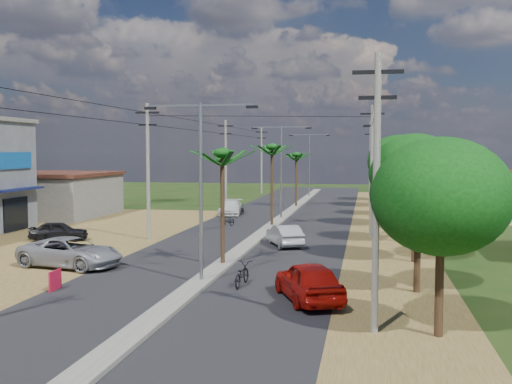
# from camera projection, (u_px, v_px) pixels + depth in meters

# --- Properties ---
(ground) EXTENTS (160.00, 160.00, 0.00)m
(ground) POSITION_uv_depth(u_px,v_px,m) (201.00, 284.00, 26.66)
(ground) COLOR black
(ground) RESTS_ON ground
(road) EXTENTS (12.00, 110.00, 0.04)m
(road) POSITION_uv_depth(u_px,v_px,m) (261.00, 236.00, 41.37)
(road) COLOR black
(road) RESTS_ON ground
(median) EXTENTS (1.00, 90.00, 0.18)m
(median) POSITION_uv_depth(u_px,v_px,m) (268.00, 229.00, 44.31)
(median) COLOR #605E56
(median) RESTS_ON ground
(dirt_lot_west) EXTENTS (18.00, 46.00, 0.04)m
(dirt_lot_west) POSITION_uv_depth(u_px,v_px,m) (4.00, 245.00, 37.24)
(dirt_lot_west) COLOR brown
(dirt_lot_west) RESTS_ON ground
(dirt_shoulder_east) EXTENTS (5.00, 90.00, 0.03)m
(dirt_shoulder_east) POSITION_uv_depth(u_px,v_px,m) (386.00, 239.00, 39.82)
(dirt_shoulder_east) COLOR brown
(dirt_shoulder_east) RESTS_ON ground
(low_shed) EXTENTS (10.40, 10.40, 3.95)m
(low_shed) POSITION_uv_depth(u_px,v_px,m) (49.00, 194.00, 53.89)
(low_shed) COLOR #605E56
(low_shed) RESTS_ON ground
(tree_east_a) EXTENTS (4.40, 4.40, 6.37)m
(tree_east_a) POSITION_uv_depth(u_px,v_px,m) (441.00, 197.00, 18.73)
(tree_east_a) COLOR black
(tree_east_a) RESTS_ON ground
(tree_east_b) EXTENTS (4.00, 4.00, 5.83)m
(tree_east_b) POSITION_uv_depth(u_px,v_px,m) (418.00, 195.00, 24.67)
(tree_east_b) COLOR black
(tree_east_b) RESTS_ON ground
(tree_east_c) EXTENTS (4.60, 4.60, 6.83)m
(tree_east_c) POSITION_uv_depth(u_px,v_px,m) (415.00, 171.00, 31.41)
(tree_east_c) COLOR black
(tree_east_c) RESTS_ON ground
(tree_east_d) EXTENTS (4.20, 4.20, 6.13)m
(tree_east_d) POSITION_uv_depth(u_px,v_px,m) (402.00, 175.00, 38.37)
(tree_east_d) COLOR black
(tree_east_d) RESTS_ON ground
(tree_east_e) EXTENTS (4.80, 4.80, 7.14)m
(tree_east_e) POSITION_uv_depth(u_px,v_px,m) (399.00, 161.00, 46.13)
(tree_east_e) COLOR black
(tree_east_e) RESTS_ON ground
(tree_east_f) EXTENTS (3.80, 3.80, 5.52)m
(tree_east_f) POSITION_uv_depth(u_px,v_px,m) (390.00, 173.00, 54.13)
(tree_east_f) COLOR black
(tree_east_f) RESTS_ON ground
(tree_east_g) EXTENTS (5.00, 5.00, 7.38)m
(tree_east_g) POSITION_uv_depth(u_px,v_px,m) (393.00, 157.00, 61.77)
(tree_east_g) COLOR black
(tree_east_g) RESTS_ON ground
(tree_east_h) EXTENTS (4.40, 4.40, 6.52)m
(tree_east_h) POSITION_uv_depth(u_px,v_px,m) (387.00, 161.00, 69.71)
(tree_east_h) COLOR black
(tree_east_h) RESTS_ON ground
(palm_median_near) EXTENTS (2.00, 2.00, 6.15)m
(palm_median_near) POSITION_uv_depth(u_px,v_px,m) (222.00, 158.00, 30.20)
(palm_median_near) COLOR black
(palm_median_near) RESTS_ON ground
(palm_median_mid) EXTENTS (2.00, 2.00, 6.55)m
(palm_median_mid) POSITION_uv_depth(u_px,v_px,m) (272.00, 151.00, 45.86)
(palm_median_mid) COLOR black
(palm_median_mid) RESTS_ON ground
(palm_median_far) EXTENTS (2.00, 2.00, 5.85)m
(palm_median_far) POSITION_uv_depth(u_px,v_px,m) (296.00, 157.00, 61.60)
(palm_median_far) COLOR black
(palm_median_far) RESTS_ON ground
(streetlight_near) EXTENTS (5.10, 0.18, 8.00)m
(streetlight_near) POSITION_uv_depth(u_px,v_px,m) (201.00, 176.00, 26.33)
(streetlight_near) COLOR gray
(streetlight_near) RESTS_ON ground
(streetlight_mid) EXTENTS (5.10, 0.18, 8.00)m
(streetlight_mid) POSITION_uv_depth(u_px,v_px,m) (281.00, 164.00, 50.84)
(streetlight_mid) COLOR gray
(streetlight_mid) RESTS_ON ground
(streetlight_far) EXTENTS (5.10, 0.18, 8.00)m
(streetlight_far) POSITION_uv_depth(u_px,v_px,m) (309.00, 159.00, 75.36)
(streetlight_far) COLOR gray
(streetlight_far) RESTS_ON ground
(utility_pole_w_b) EXTENTS (1.60, 0.24, 9.00)m
(utility_pole_w_b) POSITION_uv_depth(u_px,v_px,m) (148.00, 168.00, 39.37)
(utility_pole_w_b) COLOR #605E56
(utility_pole_w_b) RESTS_ON ground
(utility_pole_w_c) EXTENTS (1.60, 0.24, 9.00)m
(utility_pole_w_c) POSITION_uv_depth(u_px,v_px,m) (226.00, 162.00, 60.95)
(utility_pole_w_c) COLOR #605E56
(utility_pole_w_c) RESTS_ON ground
(utility_pole_w_d) EXTENTS (1.60, 0.24, 9.00)m
(utility_pole_w_d) POSITION_uv_depth(u_px,v_px,m) (262.00, 159.00, 81.54)
(utility_pole_w_d) COLOR #605E56
(utility_pole_w_d) RESTS_ON ground
(utility_pole_e_a) EXTENTS (1.60, 0.24, 9.00)m
(utility_pole_e_a) POSITION_uv_depth(u_px,v_px,m) (376.00, 187.00, 19.07)
(utility_pole_e_a) COLOR #605E56
(utility_pole_e_a) RESTS_ON ground
(utility_pole_e_b) EXTENTS (1.60, 0.24, 9.00)m
(utility_pole_e_b) POSITION_uv_depth(u_px,v_px,m) (372.00, 168.00, 40.65)
(utility_pole_e_b) COLOR #605E56
(utility_pole_e_b) RESTS_ON ground
(utility_pole_e_c) EXTENTS (1.60, 0.24, 9.00)m
(utility_pole_e_c) POSITION_uv_depth(u_px,v_px,m) (370.00, 162.00, 62.22)
(utility_pole_e_c) COLOR #605E56
(utility_pole_e_c) RESTS_ON ground
(car_red_near) EXTENTS (3.48, 4.98, 1.57)m
(car_red_near) POSITION_uv_depth(u_px,v_px,m) (309.00, 282.00, 23.43)
(car_red_near) COLOR #990E08
(car_red_near) RESTS_ON ground
(car_silver_mid) EXTENTS (2.90, 4.22, 1.32)m
(car_silver_mid) POSITION_uv_depth(u_px,v_px,m) (285.00, 236.00, 36.96)
(car_silver_mid) COLOR gray
(car_silver_mid) RESTS_ON ground
(car_white_far) EXTENTS (2.34, 4.78, 1.34)m
(car_white_far) POSITION_uv_depth(u_px,v_px,m) (231.00, 208.00, 54.54)
(car_white_far) COLOR #BCBBB7
(car_white_far) RESTS_ON ground
(car_parked_silver) EXTENTS (5.79, 3.51, 1.50)m
(car_parked_silver) POSITION_uv_depth(u_px,v_px,m) (71.00, 253.00, 30.24)
(car_parked_silver) COLOR gray
(car_parked_silver) RESTS_ON ground
(car_parked_dark) EXTENTS (3.98, 2.52, 1.26)m
(car_parked_dark) POSITION_uv_depth(u_px,v_px,m) (59.00, 232.00, 39.05)
(car_parked_dark) COLOR black
(car_parked_dark) RESTS_ON ground
(moto_rider_east) EXTENTS (0.81, 1.98, 1.02)m
(moto_rider_east) POSITION_uv_depth(u_px,v_px,m) (242.00, 275.00, 26.05)
(moto_rider_east) COLOR black
(moto_rider_east) RESTS_ON ground
(moto_rider_west_a) EXTENTS (1.19, 1.79, 0.89)m
(moto_rider_west_a) POSITION_uv_depth(u_px,v_px,m) (228.00, 221.00, 46.18)
(moto_rider_west_a) COLOR black
(moto_rider_west_a) RESTS_ON ground
(moto_rider_west_b) EXTENTS (0.45, 1.57, 0.94)m
(moto_rider_west_b) POSITION_uv_depth(u_px,v_px,m) (242.00, 209.00, 55.34)
(moto_rider_west_b) COLOR black
(moto_rider_west_b) RESTS_ON ground
(roadside_sign) EXTENTS (0.13, 1.06, 0.88)m
(roadside_sign) POSITION_uv_depth(u_px,v_px,m) (55.00, 281.00, 25.26)
(roadside_sign) COLOR maroon
(roadside_sign) RESTS_ON ground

